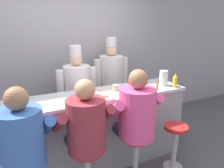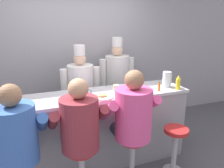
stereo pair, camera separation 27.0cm
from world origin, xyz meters
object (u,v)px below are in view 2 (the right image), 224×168
Objects in this scene: hot_sauce_bottle_orange at (159,86)px; breakfast_plate at (102,97)px; water_pitcher_clear at (167,79)px; coffee_mug_blue at (85,93)px; empty_stool_round at (175,143)px; mustard_bottle_yellow at (178,83)px; diner_seated_maroon at (79,126)px; diner_seated_pink at (132,116)px; diner_seated_blue at (16,137)px; cook_in_whites_far at (117,80)px; cereal_bowl at (23,105)px; coffee_mug_tan at (117,88)px; cook_in_whites_near at (81,91)px; ketchup_bottle_red at (130,87)px.

hot_sauce_bottle_orange is 0.81m from breakfast_plate.
water_pitcher_clear reaches higher than coffee_mug_blue.
hot_sauce_bottle_orange is at bearing 97.05° from empty_stool_round.
mustard_bottle_yellow is 0.14× the size of diner_seated_maroon.
diner_seated_blue is at bearing -179.93° from diner_seated_pink.
cook_in_whites_far reaches higher than breakfast_plate.
diner_seated_pink is (1.16, -0.37, -0.16)m from cereal_bowl.
diner_seated_blue reaches higher than coffee_mug_blue.
coffee_mug_blue is 0.10× the size of diner_seated_blue.
hot_sauce_bottle_orange is 0.09× the size of diner_seated_maroon.
water_pitcher_clear is 1.95m from cereal_bowl.
mustard_bottle_yellow is 0.86m from coffee_mug_tan.
diner_seated_blue is (-0.81, -0.48, -0.20)m from coffee_mug_blue.
coffee_mug_tan is (-0.54, 0.22, -0.02)m from hot_sauce_bottle_orange.
diner_seated_pink is at bearing -48.30° from coffee_mug_blue.
breakfast_plate is at bearing -173.71° from water_pitcher_clear.
coffee_mug_blue is (-1.21, 0.01, -0.06)m from water_pitcher_clear.
mustard_bottle_yellow is at bearing -7.44° from coffee_mug_blue.
hot_sauce_bottle_orange is 0.82× the size of cereal_bowl.
diner_seated_pink is 0.86× the size of cook_in_whites_far.
cereal_bowl is at bearing -145.28° from cook_in_whites_far.
mustard_bottle_yellow is 1.26× the size of cereal_bowl.
cook_in_whites_near reaches higher than diner_seated_maroon.
cereal_bowl is 1.17× the size of coffee_mug_blue.
water_pitcher_clear is at bearing 11.51° from ketchup_bottle_red.
coffee_mug_tan is 0.08× the size of cook_in_whites_near.
breakfast_plate is 0.93m from cereal_bowl.
coffee_mug_tan is at bearing 8.98° from cereal_bowl.
coffee_mug_blue is 0.56m from diner_seated_maroon.
water_pitcher_clear reaches higher than cereal_bowl.
cook_in_whites_far is at bearing 75.98° from ketchup_bottle_red.
cereal_bowl is 1.23m from diner_seated_pink.
ketchup_bottle_red is 0.44m from hot_sauce_bottle_orange.
diner_seated_maroon reaches higher than water_pitcher_clear.
breakfast_plate is at bearing -84.12° from cook_in_whites_near.
diner_seated_pink is (-0.04, -0.56, -0.18)m from coffee_mug_tan.
cook_in_whites_far reaches higher than coffee_mug_tan.
cook_in_whites_near is (-0.32, 1.18, -0.02)m from diner_seated_pink.
cook_in_whites_far is (-0.16, 1.12, -0.17)m from hot_sauce_bottle_orange.
cook_in_whites_far is (-0.21, 1.50, 0.50)m from empty_stool_round.
water_pitcher_clear is 0.76m from coffee_mug_tan.
coffee_mug_tan is 0.88m from diner_seated_maroon.
diner_seated_blue is (-1.00, -0.36, -0.16)m from breakfast_plate.
empty_stool_round is (0.62, -0.04, -0.47)m from diner_seated_pink.
breakfast_plate is at bearing -0.51° from cereal_bowl.
ketchup_bottle_red is 0.37× the size of empty_stool_round.
empty_stool_round is at bearing -45.45° from coffee_mug_tan.
hot_sauce_bottle_orange is 0.96× the size of coffee_mug_blue.
empty_stool_round is (1.78, -0.41, -0.63)m from cereal_bowl.
diner_seated_pink is 1.52m from cook_in_whites_far.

